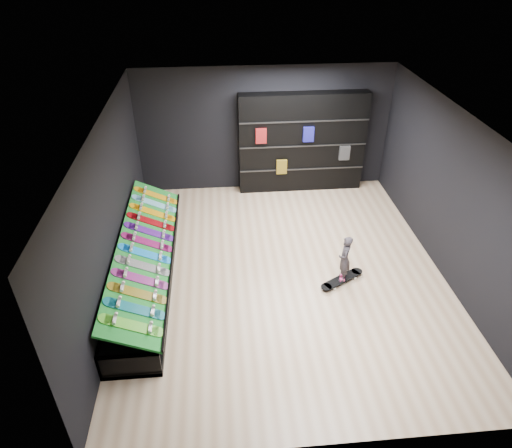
{
  "coord_description": "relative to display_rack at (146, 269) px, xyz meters",
  "views": [
    {
      "loc": [
        -1.13,
        -6.73,
        5.55
      ],
      "look_at": [
        -0.5,
        0.2,
        1.0
      ],
      "focal_mm": 32.0,
      "sensor_mm": 36.0,
      "label": 1
    }
  ],
  "objects": [
    {
      "name": "display_board_7",
      "position": [
        0.06,
        0.52,
        0.49
      ],
      "size": [
        0.93,
        0.22,
        0.5
      ],
      "primitive_type": null,
      "rotation": [
        0.0,
        0.44,
        0.0
      ],
      "color": "purple",
      "rests_on": "turf_ramp"
    },
    {
      "name": "wall_right",
      "position": [
        5.55,
        0.0,
        1.25
      ],
      "size": [
        0.02,
        7.0,
        3.0
      ],
      "primitive_type": "cube",
      "color": "black",
      "rests_on": "ground"
    },
    {
      "name": "display_board_0",
      "position": [
        0.06,
        -1.9,
        0.49
      ],
      "size": [
        0.93,
        0.22,
        0.5
      ],
      "primitive_type": null,
      "rotation": [
        0.0,
        0.44,
        0.0
      ],
      "color": "green",
      "rests_on": "turf_ramp"
    },
    {
      "name": "display_board_11",
      "position": [
        0.06,
        1.9,
        0.49
      ],
      "size": [
        0.93,
        0.22,
        0.5
      ],
      "primitive_type": null,
      "rotation": [
        0.0,
        0.44,
        0.0
      ],
      "color": "orange",
      "rests_on": "turf_ramp"
    },
    {
      "name": "display_board_2",
      "position": [
        0.06,
        -1.21,
        0.49
      ],
      "size": [
        0.93,
        0.22,
        0.5
      ],
      "primitive_type": null,
      "rotation": [
        0.0,
        0.44,
        0.0
      ],
      "color": "yellow",
      "rests_on": "turf_ramp"
    },
    {
      "name": "display_board_8",
      "position": [
        0.06,
        0.86,
        0.49
      ],
      "size": [
        0.93,
        0.22,
        0.5
      ],
      "primitive_type": null,
      "rotation": [
        0.0,
        0.44,
        0.0
      ],
      "color": "red",
      "rests_on": "turf_ramp"
    },
    {
      "name": "wall_back",
      "position": [
        2.55,
        3.5,
        1.25
      ],
      "size": [
        6.0,
        0.02,
        3.0
      ],
      "primitive_type": "cube",
      "color": "black",
      "rests_on": "ground"
    },
    {
      "name": "floor",
      "position": [
        2.55,
        0.0,
        -0.25
      ],
      "size": [
        6.0,
        7.0,
        0.01
      ],
      "primitive_type": "cube",
      "color": "beige",
      "rests_on": "ground"
    },
    {
      "name": "display_board_6",
      "position": [
        0.06,
        0.17,
        0.49
      ],
      "size": [
        0.93,
        0.22,
        0.5
      ],
      "primitive_type": null,
      "rotation": [
        0.0,
        0.44,
        0.0
      ],
      "color": "#E5198C",
      "rests_on": "turf_ramp"
    },
    {
      "name": "back_shelving",
      "position": [
        3.44,
        3.32,
        0.96
      ],
      "size": [
        3.02,
        0.35,
        2.42
      ],
      "primitive_type": "cube",
      "color": "black",
      "rests_on": "ground"
    },
    {
      "name": "wall_left",
      "position": [
        -0.45,
        0.0,
        1.25
      ],
      "size": [
        0.02,
        7.0,
        3.0
      ],
      "primitive_type": "cube",
      "color": "black",
      "rests_on": "ground"
    },
    {
      "name": "turf_ramp",
      "position": [
        0.05,
        0.0,
        0.46
      ],
      "size": [
        0.92,
        4.5,
        0.46
      ],
      "primitive_type": "cube",
      "rotation": [
        0.0,
        0.44,
        0.0
      ],
      "color": "#116C1E",
      "rests_on": "display_rack"
    },
    {
      "name": "ceiling",
      "position": [
        2.55,
        0.0,
        2.75
      ],
      "size": [
        6.0,
        7.0,
        0.01
      ],
      "primitive_type": "cube",
      "color": "white",
      "rests_on": "ground"
    },
    {
      "name": "display_board_3",
      "position": [
        0.06,
        -0.86,
        0.49
      ],
      "size": [
        0.93,
        0.22,
        0.5
      ],
      "primitive_type": null,
      "rotation": [
        0.0,
        0.44,
        0.0
      ],
      "color": "#2626BF",
      "rests_on": "turf_ramp"
    },
    {
      "name": "display_board_1",
      "position": [
        0.06,
        -1.55,
        0.49
      ],
      "size": [
        0.93,
        0.22,
        0.5
      ],
      "primitive_type": null,
      "rotation": [
        0.0,
        0.44,
        0.0
      ],
      "color": "#0C8C99",
      "rests_on": "turf_ramp"
    },
    {
      "name": "display_board_4",
      "position": [
        0.06,
        -0.52,
        0.49
      ],
      "size": [
        0.93,
        0.22,
        0.5
      ],
      "primitive_type": null,
      "rotation": [
        0.0,
        0.44,
        0.0
      ],
      "color": "black",
      "rests_on": "turf_ramp"
    },
    {
      "name": "display_board_5",
      "position": [
        0.06,
        -0.17,
        0.49
      ],
      "size": [
        0.93,
        0.22,
        0.5
      ],
      "primitive_type": null,
      "rotation": [
        0.0,
        0.44,
        0.0
      ],
      "color": "blue",
      "rests_on": "turf_ramp"
    },
    {
      "name": "display_board_10",
      "position": [
        0.06,
        1.55,
        0.49
      ],
      "size": [
        0.93,
        0.22,
        0.5
      ],
      "primitive_type": null,
      "rotation": [
        0.0,
        0.44,
        0.0
      ],
      "color": "#0CB2E5",
      "rests_on": "turf_ramp"
    },
    {
      "name": "wall_front",
      "position": [
        2.55,
        -3.5,
        1.25
      ],
      "size": [
        6.0,
        0.02,
        3.0
      ],
      "primitive_type": "cube",
      "color": "black",
      "rests_on": "ground"
    },
    {
      "name": "display_board_9",
      "position": [
        0.06,
        1.21,
        0.49
      ],
      "size": [
        0.93,
        0.22,
        0.5
      ],
      "primitive_type": null,
      "rotation": [
        0.0,
        0.44,
        0.0
      ],
      "color": "yellow",
      "rests_on": "turf_ramp"
    },
    {
      "name": "display_rack",
      "position": [
        0.0,
        0.0,
        0.0
      ],
      "size": [
        0.9,
        4.5,
        0.5
      ],
      "primitive_type": null,
      "color": "black",
      "rests_on": "ground"
    },
    {
      "name": "child",
      "position": [
        3.6,
        -0.39,
        0.12
      ],
      "size": [
        0.19,
        0.24,
        0.55
      ],
      "primitive_type": "imported",
      "rotation": [
        0.0,
        0.0,
        -1.82
      ],
      "color": "black",
      "rests_on": "floor_skateboard"
    },
    {
      "name": "floor_skateboard",
      "position": [
        3.6,
        -0.39,
        -0.2
      ],
      "size": [
        0.96,
        0.68,
        0.09
      ],
      "primitive_type": null,
      "rotation": [
        0.0,
        0.0,
        0.52
      ],
      "color": "black",
      "rests_on": "ground"
    }
  ]
}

